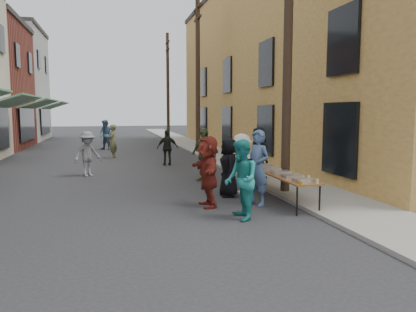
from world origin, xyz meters
name	(u,v)px	position (x,y,z in m)	size (l,w,h in m)	color
ground	(148,234)	(0.00, 0.00, 0.00)	(120.00, 120.00, 0.00)	#28282B
sidewalk	(210,152)	(5.00, 15.00, 0.05)	(2.20, 60.00, 0.10)	gray
building_ochre	(315,67)	(11.10, 14.00, 5.00)	(10.00, 28.00, 10.00)	#B0763E
utility_pole_near	(288,38)	(4.30, 3.00, 4.50)	(0.26, 0.26, 9.00)	#2D2116
utility_pole_mid	(198,75)	(4.30, 15.00, 4.50)	(0.26, 0.26, 9.00)	#2D2116
utility_pole_far	(168,87)	(4.30, 27.00, 4.50)	(0.26, 0.26, 9.00)	#2D2116
serving_table	(277,173)	(3.80, 2.47, 0.71)	(0.70, 4.00, 0.75)	brown
catering_tray_sausage	(304,181)	(3.80, 0.82, 0.79)	(0.50, 0.33, 0.08)	maroon
catering_tray_foil_b	(292,176)	(3.80, 1.47, 0.79)	(0.50, 0.33, 0.08)	#B2B2B7
catering_tray_buns	(281,172)	(3.80, 2.17, 0.79)	(0.50, 0.33, 0.08)	tan
catering_tray_foil_d	(271,169)	(3.80, 2.87, 0.79)	(0.50, 0.33, 0.08)	#B2B2B7
catering_tray_buns_end	(262,166)	(3.80, 3.57, 0.79)	(0.50, 0.33, 0.08)	tan
condiment_jar_a	(302,183)	(3.58, 0.52, 0.79)	(0.07, 0.07, 0.08)	#A57F26
condiment_jar_b	(300,182)	(3.58, 0.62, 0.79)	(0.07, 0.07, 0.08)	#A57F26
condiment_jar_c	(298,182)	(3.58, 0.72, 0.79)	(0.07, 0.07, 0.08)	#A57F26
cup_stack	(317,181)	(4.00, 0.57, 0.81)	(0.08, 0.08, 0.12)	tan
guest_front_a	(229,167)	(2.59, 3.08, 0.84)	(0.82, 0.53, 1.68)	black
guest_front_b	(258,168)	(3.01, 1.88, 0.98)	(0.72, 0.47, 1.96)	#476189
guest_front_c	(241,180)	(2.14, 0.62, 0.91)	(0.88, 0.69, 1.82)	teal
guest_front_d	(242,164)	(3.08, 3.37, 0.89)	(1.15, 0.66, 1.78)	white
guest_front_e	(204,154)	(2.49, 5.78, 0.93)	(1.09, 0.45, 1.86)	#5A6A3D
guest_queue_back	(208,171)	(1.73, 2.02, 0.91)	(1.69, 0.54, 1.82)	maroon
server	(259,153)	(4.35, 5.33, 0.99)	(0.87, 0.56, 1.77)	black
passerby_left	(88,154)	(-1.50, 7.79, 0.84)	(1.09, 0.63, 1.69)	slate
passerby_mid	(167,148)	(1.84, 10.16, 0.80)	(0.94, 0.39, 1.60)	black
passerby_right	(113,141)	(-0.54, 13.62, 0.87)	(0.64, 0.42, 1.74)	brown
passerby_far	(106,135)	(-0.91, 18.30, 0.94)	(0.92, 0.71, 1.89)	#436482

